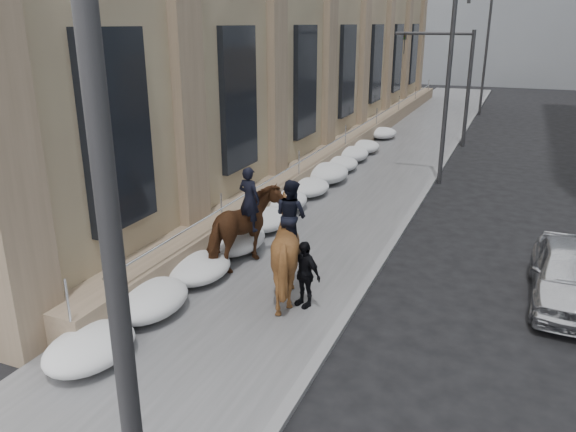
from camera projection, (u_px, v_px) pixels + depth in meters
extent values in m
plane|color=black|center=(207.00, 331.00, 12.15)|extent=(140.00, 140.00, 0.00)
cube|color=#535355|center=(344.00, 201.00, 20.86)|extent=(5.00, 80.00, 0.12)
cube|color=slate|center=(414.00, 209.00, 19.92)|extent=(0.24, 80.00, 0.12)
cube|color=#7A664E|center=(359.00, 138.00, 30.29)|extent=(1.10, 44.00, 0.90)
cylinder|color=silver|center=(367.00, 122.00, 29.83)|extent=(0.06, 42.00, 0.06)
cube|color=black|center=(306.00, 82.00, 23.18)|extent=(0.20, 2.20, 4.50)
cylinder|color=#2D2D30|center=(120.00, 325.00, 4.56)|extent=(0.18, 0.18, 8.00)
cylinder|color=#2D2D30|center=(448.00, 85.00, 22.03)|extent=(0.18, 0.18, 8.00)
cylinder|color=#2D2D30|center=(485.00, 58.00, 39.50)|extent=(0.18, 0.18, 8.00)
cylinder|color=#2D2D30|center=(469.00, 1.00, 38.82)|extent=(0.24, 0.24, 0.30)
cylinder|color=#2D2D30|center=(468.00, 90.00, 29.31)|extent=(0.20, 0.20, 6.00)
cylinder|color=#2D2D30|center=(434.00, 33.00, 29.12)|extent=(4.00, 0.16, 0.16)
imported|color=black|center=(404.00, 43.00, 29.82)|extent=(0.18, 0.22, 1.10)
ellipsoid|color=silver|center=(150.00, 300.00, 12.52)|extent=(1.50, 2.10, 0.68)
ellipsoid|color=silver|center=(235.00, 239.00, 15.99)|extent=(1.60, 2.20, 0.72)
ellipsoid|color=silver|center=(286.00, 201.00, 19.54)|extent=(1.40, 2.00, 0.64)
ellipsoid|color=silver|center=(327.00, 173.00, 22.96)|extent=(1.70, 2.30, 0.76)
ellipsoid|color=silver|center=(352.00, 154.00, 26.50)|extent=(1.50, 2.10, 0.66)
imported|color=#412413|center=(246.00, 229.00, 14.81)|extent=(1.55, 2.63, 2.08)
imported|color=black|center=(247.00, 199.00, 14.68)|extent=(0.69, 0.52, 1.72)
imported|color=#4F2F16|center=(286.00, 249.00, 13.26)|extent=(2.49, 2.61, 2.28)
imported|color=black|center=(288.00, 216.00, 13.13)|extent=(1.02, 0.93, 1.72)
imported|color=black|center=(304.00, 274.00, 12.77)|extent=(1.01, 0.71, 1.59)
imported|color=#B2B5BA|center=(570.00, 274.00, 13.19)|extent=(1.71, 4.24, 1.45)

